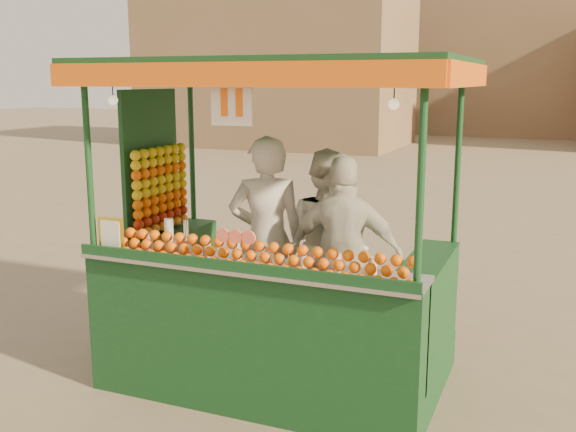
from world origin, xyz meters
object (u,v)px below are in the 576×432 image
at_px(vendor_right, 344,256).
at_px(vendor_middle, 329,245).
at_px(vendor_left, 267,240).
at_px(juice_cart, 266,283).

bearing_deg(vendor_right, vendor_middle, -62.67).
bearing_deg(vendor_left, vendor_right, 152.97).
xyz_separation_m(vendor_middle, vendor_right, (0.23, -0.30, -0.01)).
bearing_deg(vendor_left, juice_cart, 88.82).
bearing_deg(vendor_middle, vendor_right, 164.98).
bearing_deg(juice_cart, vendor_right, 12.47).
height_order(juice_cart, vendor_right, juice_cart).
bearing_deg(vendor_left, vendor_middle, -175.92).
xyz_separation_m(juice_cart, vendor_right, (0.64, 0.14, 0.26)).
height_order(juice_cart, vendor_left, juice_cart).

